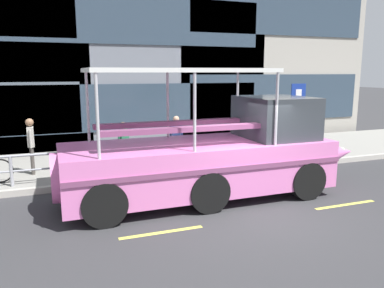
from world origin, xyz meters
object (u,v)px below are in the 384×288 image
pedestrian_mid_right (124,141)px  pedestrian_near_stern (31,141)px  pedestrian_mid_left (176,134)px  pedestrian_near_bow (240,129)px  duck_tour_boat (217,155)px  parking_sign (297,108)px

pedestrian_mid_right → pedestrian_near_stern: size_ratio=0.89×
pedestrian_mid_left → pedestrian_near_bow: bearing=-10.6°
duck_tour_boat → pedestrian_near_bow: (2.30, 3.09, 0.13)m
pedestrian_mid_left → parking_sign: bearing=-12.7°
parking_sign → pedestrian_near_bow: size_ratio=1.53×
pedestrian_mid_left → pedestrian_mid_right: (-1.94, -0.51, -0.04)m
parking_sign → pedestrian_mid_left: 4.49m
parking_sign → pedestrian_near_stern: size_ratio=1.56×
pedestrian_near_stern → duck_tour_boat: bearing=-35.9°
pedestrian_near_bow → pedestrian_near_stern: size_ratio=1.02×
parking_sign → duck_tour_boat: 5.08m
pedestrian_near_bow → pedestrian_mid_right: size_ratio=1.15×
pedestrian_near_bow → pedestrian_near_stern: bearing=177.4°
pedestrian_near_bow → pedestrian_mid_left: bearing=169.4°
pedestrian_near_bow → pedestrian_mid_right: (-4.24, -0.07, -0.14)m
pedestrian_mid_left → pedestrian_mid_right: pedestrian_mid_left is taller
duck_tour_boat → pedestrian_mid_right: (-1.94, 3.01, -0.00)m
parking_sign → pedestrian_mid_right: (-6.24, 0.46, -0.90)m
duck_tour_boat → pedestrian_mid_left: 3.52m
pedestrian_near_bow → pedestrian_near_stern: (-7.01, 0.32, -0.02)m
parking_sign → duck_tour_boat: duck_tour_boat is taller
pedestrian_near_stern → pedestrian_mid_right: bearing=-8.2°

